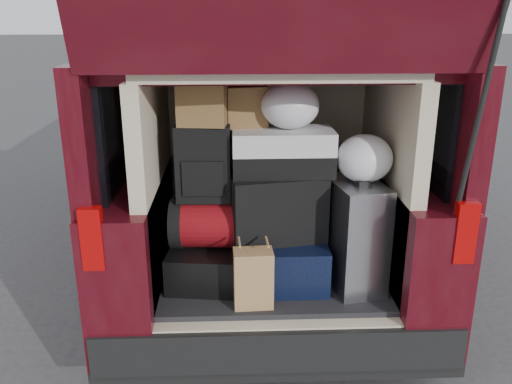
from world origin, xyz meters
TOP-DOWN VIEW (x-y plane):
  - ground at (0.00, 0.00)m, footprint 80.00×80.00m
  - minivan at (0.00, 1.86)m, footprint 1.90×5.35m
  - load_floor at (0.00, 0.28)m, footprint 1.24×1.05m
  - black_hardshell at (-0.37, 0.18)m, footprint 0.44×0.56m
  - navy_hardshell at (0.05, 0.17)m, footprint 0.48×0.59m
  - silver_roller at (0.43, 0.05)m, footprint 0.32×0.44m
  - kraft_bag at (-0.12, -0.15)m, footprint 0.20×0.14m
  - red_duffel at (-0.35, 0.15)m, footprint 0.43×0.29m
  - black_soft_case at (0.01, 0.15)m, footprint 0.55×0.39m
  - backpack at (-0.37, 0.16)m, footprint 0.29×0.18m
  - twotone_duffel at (0.05, 0.16)m, footprint 0.53×0.28m
  - grocery_sack_lower at (-0.37, 0.16)m, footprint 0.27×0.23m
  - grocery_sack_upper at (-0.15, 0.27)m, footprint 0.25×0.21m
  - plastic_bag_center at (0.08, 0.19)m, footprint 0.33×0.31m
  - plastic_bag_right at (0.46, 0.07)m, footprint 0.31×0.29m

SIDE VIEW (x-z plane):
  - ground at x=0.00m, z-range 0.00..0.00m
  - load_floor at x=0.00m, z-range 0.00..0.55m
  - black_hardshell at x=-0.37m, z-range 0.55..0.76m
  - navy_hardshell at x=0.05m, z-range 0.55..0.80m
  - kraft_bag at x=-0.12m, z-range 0.55..0.86m
  - silver_roller at x=0.43m, z-range 0.55..1.15m
  - red_duffel at x=-0.35m, z-range 0.76..1.03m
  - minivan at x=0.00m, z-range -0.47..2.29m
  - black_soft_case at x=0.01m, z-range 0.80..1.17m
  - backpack at x=-0.37m, z-range 1.03..1.44m
  - plastic_bag_right at x=0.46m, z-range 1.15..1.40m
  - twotone_duffel at x=0.05m, z-range 1.17..1.41m
  - grocery_sack_upper at x=-0.15m, z-range 1.41..1.62m
  - plastic_bag_center at x=0.08m, z-range 1.41..1.65m
  - grocery_sack_lower at x=-0.37m, z-range 1.44..1.66m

